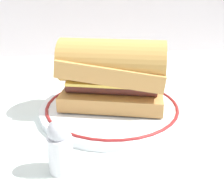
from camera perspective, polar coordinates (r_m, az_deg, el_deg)
name	(u,v)px	position (r m, az deg, el deg)	size (l,w,h in m)	color
ground_plane	(107,110)	(0.53, -1.10, -4.29)	(1.50, 1.50, 0.00)	silver
plate	(112,108)	(0.52, 0.00, -3.76)	(0.27, 0.27, 0.01)	white
sausage_sandwich	(112,73)	(0.50, 0.00, 3.53)	(0.21, 0.14, 0.12)	tan
salt_shaker	(60,147)	(0.37, -10.75, -11.59)	(0.03, 0.03, 0.07)	white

